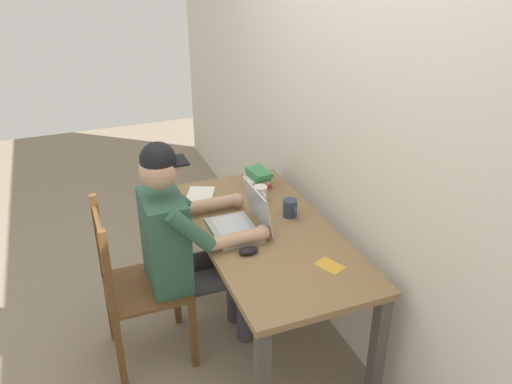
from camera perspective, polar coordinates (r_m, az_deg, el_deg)
ground_plane at (r=3.18m, az=1.07°, el=-15.10°), size 8.00×8.00×0.00m
back_wall at (r=2.70m, az=9.73°, el=8.60°), size 6.00×0.04×2.60m
desk at (r=2.81m, az=1.17°, el=-5.82°), size 1.43×0.69×0.70m
seated_person at (r=2.75m, az=-7.72°, el=-5.27°), size 0.50×0.60×1.24m
wooden_chair at (r=2.83m, az=-13.01°, el=-10.09°), size 0.42×0.42×0.93m
laptop at (r=2.74m, az=-1.40°, el=-3.14°), size 0.33×0.28×0.23m
computer_mouse at (r=2.56m, az=-0.81°, el=-6.44°), size 0.06×0.10×0.03m
coffee_mug_white at (r=3.04m, az=0.50°, el=-0.19°), size 0.12×0.08×0.09m
coffee_mug_dark at (r=2.88m, az=3.76°, el=-1.77°), size 0.12×0.08×0.10m
book_stack_main at (r=3.22m, az=0.24°, el=1.58°), size 0.19×0.14×0.11m
paper_pile_near_laptop at (r=3.13m, az=-6.11°, el=-0.29°), size 0.26×0.23×0.01m
landscape_photo_print at (r=2.51m, az=8.06°, el=-7.98°), size 0.15×0.13×0.00m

